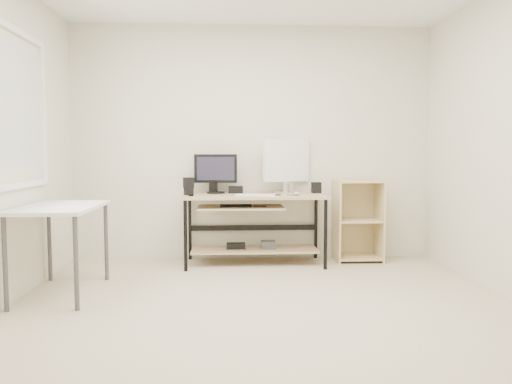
{
  "coord_description": "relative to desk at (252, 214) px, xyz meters",
  "views": [
    {
      "loc": [
        -0.27,
        -3.61,
        1.18
      ],
      "look_at": [
        -0.0,
        1.3,
        0.8
      ],
      "focal_mm": 35.0,
      "sensor_mm": 36.0,
      "label": 1
    }
  ],
  "objects": [
    {
      "name": "room",
      "position": [
        -0.11,
        -1.62,
        0.78
      ],
      "size": [
        4.01,
        4.01,
        2.62
      ],
      "color": "#C6B398",
      "rests_on": "ground"
    },
    {
      "name": "desk",
      "position": [
        0.0,
        0.0,
        0.0
      ],
      "size": [
        1.5,
        0.65,
        0.75
      ],
      "color": "tan",
      "rests_on": "ground"
    },
    {
      "name": "side_table",
      "position": [
        -1.65,
        -1.06,
        0.13
      ],
      "size": [
        0.6,
        1.0,
        0.75
      ],
      "color": "white",
      "rests_on": "ground"
    },
    {
      "name": "shelf_unit",
      "position": [
        1.18,
        0.16,
        -0.09
      ],
      "size": [
        0.5,
        0.4,
        0.9
      ],
      "color": "#DAC388",
      "rests_on": "ground"
    },
    {
      "name": "black_monitor",
      "position": [
        -0.39,
        0.16,
        0.46
      ],
      "size": [
        0.47,
        0.19,
        0.43
      ],
      "rotation": [
        0.0,
        0.0,
        -0.12
      ],
      "color": "black",
      "rests_on": "desk"
    },
    {
      "name": "white_imac",
      "position": [
        0.39,
        0.21,
        0.55
      ],
      "size": [
        0.53,
        0.27,
        0.59
      ],
      "rotation": [
        0.0,
        0.0,
        0.41
      ],
      "color": "silver",
      "rests_on": "desk"
    },
    {
      "name": "keyboard",
      "position": [
        0.03,
        -0.15,
        0.22
      ],
      "size": [
        0.42,
        0.18,
        0.01
      ],
      "primitive_type": "cube",
      "rotation": [
        0.0,
        0.0,
        -0.16
      ],
      "color": "white",
      "rests_on": "desk"
    },
    {
      "name": "mouse",
      "position": [
        0.46,
        -0.12,
        0.23
      ],
      "size": [
        0.1,
        0.13,
        0.04
      ],
      "primitive_type": "ellipsoid",
      "rotation": [
        0.0,
        0.0,
        -0.36
      ],
      "color": "#B7B7BD",
      "rests_on": "desk"
    },
    {
      "name": "center_speaker",
      "position": [
        -0.17,
        0.17,
        0.25
      ],
      "size": [
        0.16,
        0.07,
        0.08
      ],
      "primitive_type": "cube",
      "rotation": [
        0.0,
        0.0,
        -0.02
      ],
      "color": "black",
      "rests_on": "desk"
    },
    {
      "name": "speaker_left",
      "position": [
        -0.67,
        -0.03,
        0.31
      ],
      "size": [
        0.12,
        0.12,
        0.18
      ],
      "rotation": [
        0.0,
        0.0,
        0.42
      ],
      "color": "black",
      "rests_on": "desk"
    },
    {
      "name": "speaker_right",
      "position": [
        0.72,
        0.17,
        0.27
      ],
      "size": [
        0.1,
        0.1,
        0.12
      ],
      "primitive_type": "cube",
      "rotation": [
        0.0,
        0.0,
        0.02
      ],
      "color": "black",
      "rests_on": "desk"
    },
    {
      "name": "audio_controller",
      "position": [
        -0.42,
        0.14,
        0.29
      ],
      "size": [
        0.08,
        0.06,
        0.15
      ],
      "primitive_type": "cube",
      "rotation": [
        0.0,
        0.0,
        -0.12
      ],
      "color": "black",
      "rests_on": "desk"
    },
    {
      "name": "volume_puck",
      "position": [
        -0.63,
        -0.2,
        0.22
      ],
      "size": [
        0.07,
        0.07,
        0.02
      ],
      "primitive_type": "cylinder",
      "rotation": [
        0.0,
        0.0,
        0.29
      ],
      "color": "black",
      "rests_on": "desk"
    },
    {
      "name": "smartphone",
      "position": [
        0.26,
        -0.09,
        0.22
      ],
      "size": [
        0.06,
        0.11,
        0.01
      ],
      "primitive_type": "cube",
      "rotation": [
        0.0,
        0.0,
        0.07
      ],
      "color": "black",
      "rests_on": "desk"
    },
    {
      "name": "coaster",
      "position": [
        0.39,
        -0.15,
        0.21
      ],
      "size": [
        0.09,
        0.09,
        0.01
      ],
      "primitive_type": "cylinder",
      "rotation": [
        0.0,
        0.0,
        0.18
      ],
      "color": "#976B44",
      "rests_on": "desk"
    },
    {
      "name": "drinking_glass",
      "position": [
        0.39,
        -0.15,
        0.28
      ],
      "size": [
        0.07,
        0.07,
        0.12
      ],
      "primitive_type": "cylinder",
      "rotation": [
        0.0,
        0.0,
        0.18
      ],
      "color": "white",
      "rests_on": "coaster"
    }
  ]
}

